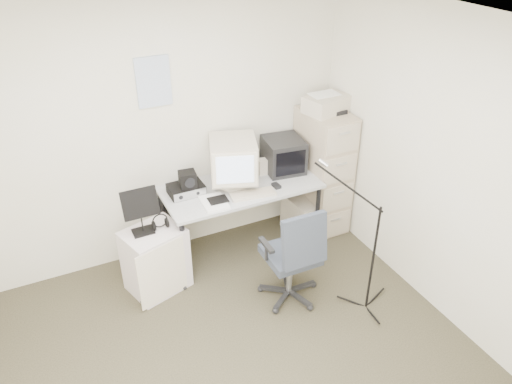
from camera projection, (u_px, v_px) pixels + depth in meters
name	position (u px, v px, depth m)	size (l,w,h in m)	color
floor	(246.00, 373.00, 3.80)	(3.60, 3.60, 0.01)	#2C281A
ceiling	(241.00, 40.00, 2.51)	(3.60, 3.60, 0.01)	white
wall_back	(161.00, 134.00, 4.54)	(3.60, 0.02, 2.50)	beige
wall_right	(456.00, 179.00, 3.83)	(0.02, 3.60, 2.50)	beige
wall_calendar	(153.00, 82.00, 4.27)	(0.30, 0.02, 0.44)	white
filing_cabinet	(322.00, 171.00, 5.20)	(0.40, 0.60, 1.30)	tan
printer	(327.00, 104.00, 4.84)	(0.42, 0.29, 0.16)	beige
desk	(241.00, 217.00, 4.96)	(1.50, 0.70, 0.73)	#9D9D9D
crt_monitor	(233.00, 163.00, 4.67)	(0.42, 0.45, 0.47)	beige
crt_tv	(283.00, 155.00, 4.97)	(0.37, 0.39, 0.33)	black
desk_speaker	(262.00, 167.00, 4.94)	(0.08, 0.08, 0.16)	beige
keyboard	(253.00, 194.00, 4.62)	(0.42, 0.15, 0.02)	beige
mouse	(276.00, 186.00, 4.75)	(0.06, 0.10, 0.03)	black
radio_receiver	(186.00, 189.00, 4.63)	(0.32, 0.23, 0.09)	black
radio_speaker	(188.00, 179.00, 4.54)	(0.15, 0.14, 0.15)	black
papers	(214.00, 202.00, 4.50)	(0.21, 0.29, 0.02)	white
pc_tower	(299.00, 217.00, 5.27)	(0.19, 0.43, 0.40)	beige
office_chair	(290.00, 253.00, 4.28)	(0.56, 0.56, 0.96)	#3A3F48
side_cart	(156.00, 260.00, 4.48)	(0.50, 0.40, 0.62)	beige
music_stand	(140.00, 211.00, 4.20)	(0.30, 0.16, 0.44)	black
headphones	(160.00, 223.00, 4.34)	(0.15, 0.15, 0.03)	black
mic_stand	(375.00, 244.00, 4.06)	(0.02, 0.02, 1.36)	black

